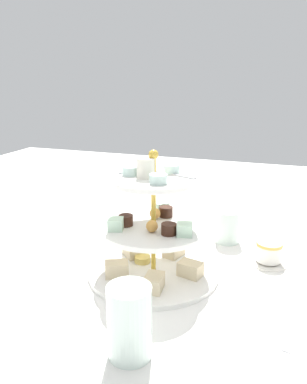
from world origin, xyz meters
The scene contains 7 objects.
ground_plane centered at (0.00, 0.00, 0.00)m, with size 2.40×2.40×0.00m, color white.
tiered_serving_stand centered at (0.00, 0.00, 0.09)m, with size 0.28×0.28×0.27m.
water_glass_tall_right centered at (-0.05, 0.25, 0.06)m, with size 0.07×0.07×0.12m, color silver.
water_glass_short_left centered at (-0.12, -0.22, 0.04)m, with size 0.06×0.06×0.08m, color silver.
teacup_with_saucer centered at (-0.23, -0.13, 0.02)m, with size 0.09×0.09×0.05m.
butter_knife_left centered at (0.28, 0.11, 0.00)m, with size 0.17×0.01×0.00m, color silver.
butter_knife_right centered at (-0.29, 0.08, 0.00)m, with size 0.17×0.01×0.00m, color silver.
Camera 1 is at (-0.24, 0.70, 0.41)m, focal length 35.89 mm.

